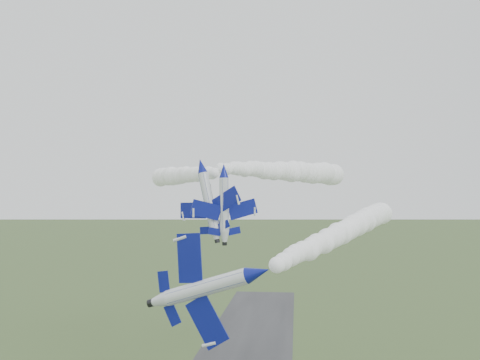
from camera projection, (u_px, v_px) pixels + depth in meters
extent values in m
cylinder|color=silver|center=(258.00, 273.00, 52.29)|extent=(4.50, 9.50, 2.08)
cone|color=navy|center=(236.00, 281.00, 46.85)|extent=(2.66, 2.90, 2.08)
cone|color=silver|center=(276.00, 266.00, 57.53)|extent=(2.54, 2.48, 2.08)
cylinder|color=black|center=(279.00, 265.00, 58.56)|extent=(1.19, 0.92, 1.05)
ellipsoid|color=black|center=(255.00, 274.00, 49.86)|extent=(2.19, 3.44, 1.39)
cube|color=navy|center=(250.00, 240.00, 53.65)|extent=(2.33, 3.01, 4.90)
cube|color=navy|center=(269.00, 305.00, 52.69)|extent=(2.33, 3.01, 4.90)
cube|color=navy|center=(268.00, 251.00, 56.86)|extent=(1.07, 1.38, 2.14)
cube|color=navy|center=(278.00, 283.00, 56.35)|extent=(1.07, 1.38, 2.14)
cube|color=navy|center=(284.00, 264.00, 55.87)|extent=(2.75, 2.34, 0.86)
cylinder|color=silver|center=(201.00, 166.00, 87.28)|extent=(5.61, 9.18, 2.00)
cone|color=navy|center=(180.00, 164.00, 82.29)|extent=(2.81, 3.01, 2.00)
cone|color=silver|center=(220.00, 168.00, 92.08)|extent=(2.63, 2.62, 2.00)
cylinder|color=black|center=(223.00, 168.00, 93.02)|extent=(1.19, 1.01, 1.01)
ellipsoid|color=black|center=(192.00, 162.00, 85.34)|extent=(2.51, 3.42, 1.33)
cube|color=navy|center=(189.00, 173.00, 89.58)|extent=(5.55, 4.41, 1.41)
cube|color=navy|center=(221.00, 162.00, 86.43)|extent=(5.55, 4.41, 1.41)
cube|color=navy|center=(208.00, 170.00, 92.07)|extent=(2.45, 1.98, 0.65)
cube|color=navy|center=(225.00, 165.00, 90.39)|extent=(2.45, 1.98, 0.65)
cube|color=navy|center=(214.00, 159.00, 91.23)|extent=(1.38, 1.89, 2.36)
cylinder|color=silver|center=(224.00, 171.00, 85.56)|extent=(4.85, 8.45, 1.54)
cone|color=navy|center=(234.00, 169.00, 80.42)|extent=(2.31, 2.67, 1.54)
cone|color=silver|center=(215.00, 172.00, 90.50)|extent=(2.15, 2.30, 1.54)
cylinder|color=black|center=(214.00, 173.00, 91.47)|extent=(0.96, 0.87, 0.78)
ellipsoid|color=black|center=(228.00, 166.00, 83.48)|extent=(2.12, 3.10, 1.03)
cube|color=navy|center=(204.00, 172.00, 85.40)|extent=(5.27, 4.12, 0.20)
cube|color=navy|center=(240.00, 172.00, 87.25)|extent=(5.27, 4.12, 0.20)
cube|color=navy|center=(207.00, 172.00, 89.14)|extent=(2.32, 1.84, 0.13)
cube|color=navy|center=(226.00, 172.00, 90.12)|extent=(2.32, 1.84, 0.13)
cube|color=navy|center=(217.00, 164.00, 89.44)|extent=(0.79, 1.55, 2.24)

